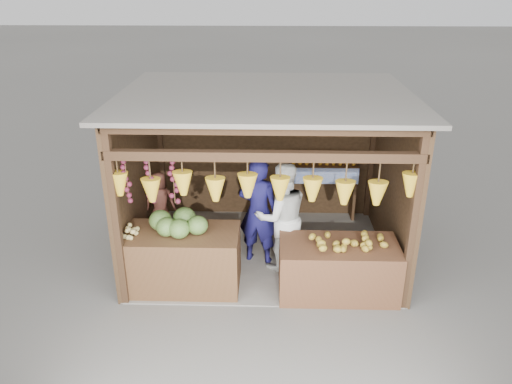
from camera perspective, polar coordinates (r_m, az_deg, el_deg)
ground at (r=8.37m, az=0.96°, el=-6.85°), size 80.00×80.00×0.00m
stall_structure at (r=7.62m, az=0.79°, el=3.84°), size 4.30×3.30×2.66m
back_shelf at (r=9.20m, az=7.66°, el=1.89°), size 1.25×0.32×1.32m
counter_left at (r=7.38m, az=-8.51°, el=-7.66°), size 1.67×0.85×0.89m
counter_right at (r=7.30m, az=9.34°, el=-8.64°), size 1.67×0.85×0.78m
stool at (r=8.66m, az=-10.58°, el=-5.08°), size 0.31×0.31×0.29m
man_standing at (r=7.72m, az=0.27°, el=-2.24°), size 0.73×0.58×1.76m
woman_standing at (r=7.59m, az=2.96°, el=-2.85°), size 0.98×0.85×1.73m
vendor_seated at (r=8.37m, az=-10.91°, el=-1.12°), size 0.52×0.35×1.03m
melon_pile at (r=7.10m, az=-8.88°, el=-3.41°), size 1.00×0.50×0.32m
tanfruit_pile at (r=7.20m, az=-14.07°, el=-4.33°), size 0.34×0.40×0.13m
mango_pile at (r=6.99m, az=9.72°, el=-5.44°), size 1.40×0.64×0.22m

